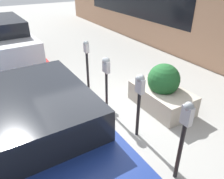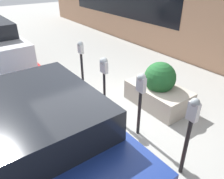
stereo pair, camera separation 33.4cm
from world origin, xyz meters
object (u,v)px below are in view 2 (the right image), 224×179
Objects in this scene: parking_meter_nearest at (190,125)px; parking_meter_middle at (104,72)px; parking_meter_second at (141,92)px; parking_meter_fourth at (81,58)px; planter_box at (159,89)px; parked_car_middle at (36,132)px.

parking_meter_middle is (2.24, -0.00, 0.04)m from parking_meter_nearest.
parking_meter_fourth is at bearing 0.23° from parking_meter_second.
parking_meter_fourth is at bearing -1.28° from parking_meter_nearest.
parking_meter_nearest reaches higher than planter_box.
parking_meter_nearest is 1.02× the size of parking_meter_fourth.
parking_meter_nearest is at bearing -128.50° from parked_car_middle.
parking_meter_fourth is at bearing -3.61° from parking_meter_middle.
parking_meter_second is at bearing -98.44° from parked_car_middle.
parking_meter_nearest is 0.37× the size of parked_car_middle.
parking_meter_fourth is (3.40, -0.08, -0.01)m from parking_meter_nearest.
planter_box is at bearing -35.57° from parking_meter_nearest.
planter_box is (1.69, -1.21, -0.54)m from parking_meter_nearest.
parked_car_middle reaches higher than parking_meter_fourth.
parked_car_middle reaches higher than planter_box.
parking_meter_middle is 2.01m from parked_car_middle.
parking_meter_second is (1.15, -0.08, 0.00)m from parking_meter_nearest.
planter_box is 0.39× the size of parked_car_middle.
parked_car_middle is (1.42, 1.82, -0.19)m from parking_meter_nearest.
parking_meter_second is 1.09m from parking_meter_middle.
parking_meter_nearest reaches higher than parking_meter_middle.
parking_meter_second is 1.93m from parked_car_middle.
parking_meter_middle is 0.34× the size of parked_car_middle.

